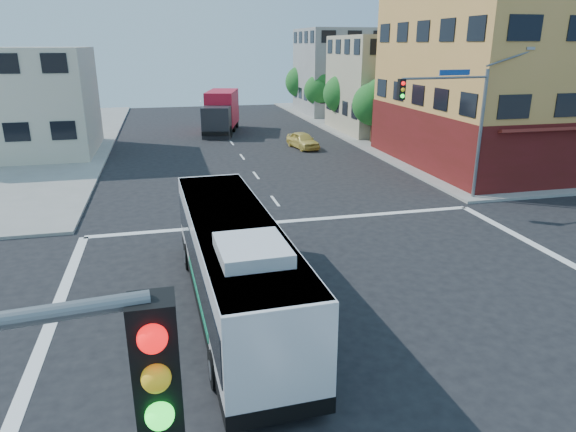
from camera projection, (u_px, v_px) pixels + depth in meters
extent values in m
plane|color=black|center=(361.00, 316.00, 16.26)|extent=(120.00, 120.00, 0.00)
cube|color=gray|center=(545.00, 122.00, 56.25)|extent=(50.00, 50.00, 0.15)
cube|color=#D2934B|center=(540.00, 63.00, 35.52)|extent=(18.00, 15.00, 14.00)
cube|color=#5A1415|center=(529.00, 135.00, 37.11)|extent=(18.09, 15.08, 4.00)
cube|color=tan|center=(400.00, 84.00, 49.94)|extent=(12.00, 10.00, 9.00)
cube|color=gray|center=(350.00, 72.00, 62.69)|extent=(12.00, 10.00, 10.00)
cube|color=beige|center=(9.00, 103.00, 38.89)|extent=(12.00, 10.00, 8.00)
cylinder|color=slate|center=(480.00, 137.00, 27.50)|extent=(0.18, 0.18, 7.00)
cylinder|color=slate|center=(446.00, 78.00, 25.73)|extent=(5.01, 0.62, 0.12)
cube|color=black|center=(401.00, 89.00, 25.10)|extent=(0.32, 0.30, 1.00)
sphere|color=#FF0C0C|center=(403.00, 83.00, 24.85)|extent=(0.20, 0.20, 0.20)
sphere|color=yellow|center=(403.00, 90.00, 24.95)|extent=(0.20, 0.20, 0.20)
sphere|color=#19FF33|center=(402.00, 96.00, 25.04)|extent=(0.20, 0.20, 0.20)
cube|color=navy|center=(455.00, 72.00, 25.81)|extent=(1.80, 0.22, 0.28)
cube|color=gray|center=(530.00, 48.00, 26.85)|extent=(0.50, 0.22, 0.14)
cube|color=black|center=(156.00, 363.00, 3.54)|extent=(0.32, 0.30, 1.00)
sphere|color=#FF0C0C|center=(152.00, 338.00, 3.29)|extent=(0.20, 0.20, 0.20)
sphere|color=yellow|center=(156.00, 378.00, 3.39)|extent=(0.20, 0.20, 0.20)
sphere|color=#19FF33|center=(160.00, 415.00, 3.48)|extent=(0.20, 0.20, 0.20)
cylinder|color=#331F12|center=(372.00, 132.00, 44.38)|extent=(0.28, 0.28, 1.92)
sphere|color=#18561F|center=(373.00, 104.00, 43.62)|extent=(3.60, 3.60, 3.60)
sphere|color=#18561F|center=(380.00, 94.00, 43.15)|extent=(2.52, 2.52, 2.52)
cylinder|color=#331F12|center=(341.00, 119.00, 51.75)|extent=(0.28, 0.28, 1.99)
sphere|color=#18561F|center=(342.00, 94.00, 50.95)|extent=(3.80, 3.80, 3.80)
sphere|color=#18561F|center=(347.00, 84.00, 50.46)|extent=(2.66, 2.66, 2.66)
cylinder|color=#331F12|center=(319.00, 111.00, 59.14)|extent=(0.28, 0.28, 1.89)
sphere|color=#18561F|center=(319.00, 90.00, 58.41)|extent=(3.40, 3.40, 3.40)
sphere|color=#18561F|center=(323.00, 83.00, 57.95)|extent=(2.38, 2.38, 2.38)
cylinder|color=#331F12|center=(301.00, 103.00, 66.49)|extent=(0.28, 0.28, 2.03)
sphere|color=#18561F|center=(301.00, 82.00, 65.66)|extent=(4.00, 4.00, 4.00)
sphere|color=#18561F|center=(305.00, 74.00, 65.16)|extent=(2.80, 2.80, 2.80)
cube|color=black|center=(236.00, 296.00, 16.47)|extent=(2.90, 11.73, 0.44)
cube|color=silver|center=(234.00, 262.00, 16.09)|extent=(2.89, 11.71, 2.76)
cube|color=black|center=(234.00, 257.00, 16.04)|extent=(2.92, 11.36, 1.21)
cube|color=black|center=(210.00, 206.00, 21.33)|extent=(2.27, 0.14, 1.31)
cube|color=#E5590C|center=(209.00, 184.00, 21.04)|extent=(1.85, 0.11, 0.27)
cube|color=silver|center=(233.00, 222.00, 15.67)|extent=(2.83, 11.47, 0.12)
cube|color=silver|center=(252.00, 250.00, 12.94)|extent=(1.80, 2.19, 0.35)
cube|color=#0A7D4E|center=(197.00, 293.00, 15.56)|extent=(0.21, 5.33, 0.27)
cube|color=#0A7D4E|center=(277.00, 284.00, 16.19)|extent=(0.21, 5.33, 0.27)
cylinder|color=black|center=(189.00, 256.00, 19.58)|extent=(0.33, 1.02, 1.01)
cylinder|color=#99999E|center=(185.00, 257.00, 19.55)|extent=(0.06, 0.50, 0.50)
cylinder|color=black|center=(248.00, 250.00, 20.17)|extent=(0.33, 1.02, 1.01)
cylinder|color=#99999E|center=(252.00, 250.00, 20.21)|extent=(0.06, 0.50, 0.50)
cylinder|color=black|center=(216.00, 369.00, 12.79)|extent=(0.33, 1.02, 1.01)
cylinder|color=#99999E|center=(210.00, 370.00, 12.75)|extent=(0.06, 0.50, 0.50)
cylinder|color=black|center=(304.00, 355.00, 13.37)|extent=(0.33, 1.02, 1.01)
cylinder|color=#99999E|center=(309.00, 354.00, 13.41)|extent=(0.06, 0.50, 0.50)
cube|color=#232428|center=(217.00, 122.00, 46.98)|extent=(3.00, 2.92, 2.81)
cube|color=black|center=(215.00, 119.00, 45.87)|extent=(2.22, 0.64, 1.08)
cube|color=red|center=(222.00, 108.00, 50.60)|extent=(4.00, 6.51, 3.25)
cube|color=black|center=(221.00, 127.00, 49.90)|extent=(4.43, 8.98, 0.32)
cylinder|color=black|center=(205.00, 131.00, 47.47)|extent=(0.56, 1.12, 1.08)
cylinder|color=black|center=(230.00, 131.00, 47.45)|extent=(0.56, 1.12, 1.08)
cylinder|color=black|center=(211.00, 126.00, 50.45)|extent=(0.56, 1.12, 1.08)
cylinder|color=black|center=(234.00, 126.00, 50.42)|extent=(0.56, 1.12, 1.08)
cylinder|color=black|center=(215.00, 122.00, 53.01)|extent=(0.56, 1.12, 1.08)
cylinder|color=black|center=(237.00, 122.00, 52.99)|extent=(0.56, 1.12, 1.08)
imported|color=#E1C656|center=(303.00, 140.00, 42.40)|extent=(2.26, 4.11, 1.32)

